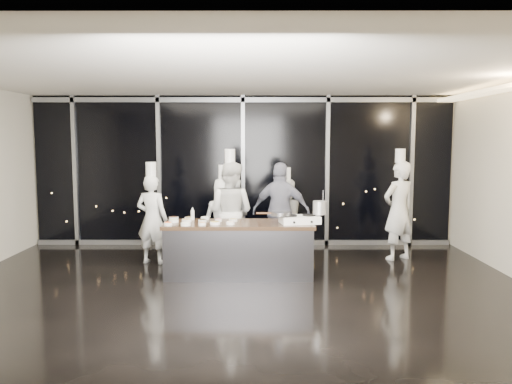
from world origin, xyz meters
TOP-DOWN VIEW (x-y plane):
  - ground at (0.00, 0.00)m, footprint 9.00×9.00m
  - room_shell at (0.18, 0.00)m, footprint 9.02×7.02m
  - window_wall at (0.00, 3.43)m, footprint 8.90×0.11m
  - demo_counter at (0.00, 0.90)m, footprint 2.46×0.86m
  - stove at (1.00, 0.84)m, footprint 0.69×0.49m
  - frying_pan at (0.68, 0.80)m, footprint 0.59×0.38m
  - stock_pot at (1.33, 0.88)m, footprint 0.26×0.26m
  - prep_bowls at (-0.70, 0.92)m, footprint 1.18×0.76m
  - squeeze_bottle at (-0.80, 1.16)m, footprint 0.06×0.06m
  - chef_far_left at (-1.62, 1.76)m, footprint 0.67×0.53m
  - chef_left at (-0.32, 1.91)m, footprint 0.81×0.57m
  - chef_center at (-0.19, 1.82)m, footprint 1.11×1.00m
  - guest at (0.75, 1.99)m, footprint 1.15×0.66m
  - chef_right at (0.85, 2.29)m, footprint 0.90×0.82m
  - chef_side at (2.97, 2.07)m, footprint 0.81×0.71m

SIDE VIEW (x-z plane):
  - ground at x=0.00m, z-range 0.00..0.00m
  - demo_counter at x=0.00m, z-range 0.00..0.90m
  - chef_right at x=0.85m, z-range -0.10..1.63m
  - chef_left at x=-0.32m, z-range -0.10..1.70m
  - chef_far_left at x=-1.62m, z-range -0.09..1.77m
  - guest at x=0.75m, z-range 0.00..1.85m
  - prep_bowls at x=-0.70m, z-range 0.90..0.95m
  - chef_center at x=-0.19m, z-range -0.11..1.99m
  - chef_side at x=2.97m, z-range -0.10..2.00m
  - stove at x=1.00m, z-range 0.89..1.03m
  - squeeze_bottle at x=-0.80m, z-range 0.89..1.12m
  - frying_pan at x=0.68m, z-range 1.04..1.09m
  - stock_pot at x=1.33m, z-range 1.04..1.26m
  - window_wall at x=0.00m, z-range 0.00..3.20m
  - room_shell at x=0.18m, z-range 0.64..3.85m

